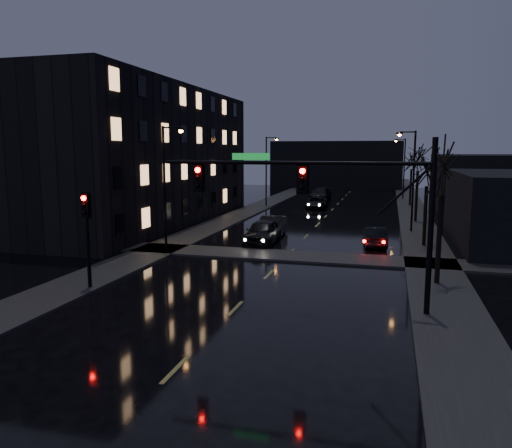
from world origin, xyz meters
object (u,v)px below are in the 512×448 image
Objects in this scene: lead_car at (375,237)px; oncoming_car_a at (263,232)px; oncoming_car_c at (317,203)px; oncoming_car_b at (271,226)px; oncoming_car_d at (320,194)px.

oncoming_car_a is at bearing 2.96° from lead_car.
oncoming_car_c is at bearing 88.01° from oncoming_car_a.
lead_car is (7.74, -1.99, -0.10)m from oncoming_car_b.
lead_car is (7.63, 1.14, -0.18)m from oncoming_car_a.
oncoming_car_c is at bearing 87.84° from oncoming_car_b.
oncoming_car_c is 0.86× the size of oncoming_car_d.
oncoming_car_d is (-0.13, 28.54, 0.04)m from oncoming_car_b.
oncoming_car_a reaches higher than oncoming_car_c.
oncoming_car_b is at bearing -86.23° from oncoming_car_d.
oncoming_car_a is at bearing -86.07° from oncoming_car_d.
oncoming_car_a is 31.67m from oncoming_car_d.
oncoming_car_b is 19.07m from oncoming_car_c.
oncoming_car_c is 9.53m from oncoming_car_d.
lead_car is at bearing -14.38° from oncoming_car_b.
oncoming_car_b is (-0.10, 3.13, -0.08)m from oncoming_car_a.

